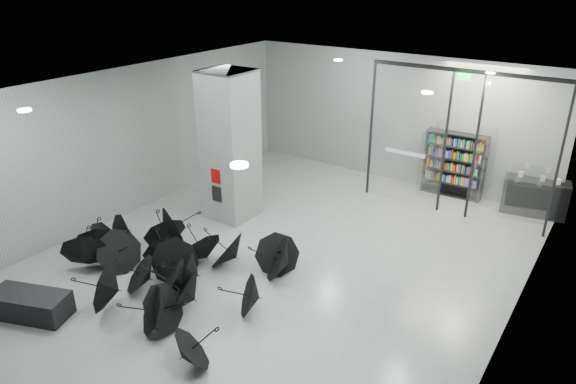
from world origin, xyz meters
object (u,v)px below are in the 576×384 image
Objects in this scene: bench at (30,305)px; shop_counter at (534,197)px; bookshelf at (454,165)px; umbrella_cluster at (168,269)px; column at (230,146)px.

bench is 0.93× the size of shop_counter.
umbrella_cluster is at bearing -115.83° from bookshelf.
bench is 12.79m from shop_counter.
bench is at bearing -134.57° from shop_counter.
column is 2.06× the size of bookshelf.
bookshelf is at bearing 46.15° from column.
bench is 11.64m from bookshelf.
umbrella_cluster reaches higher than bench.
column is 2.39× the size of shop_counter.
column is at bearing 65.80° from bench.
column is 3.90m from umbrella_cluster.
umbrella_cluster is at bearing 39.71° from bench.
bench is 0.28× the size of umbrella_cluster.
shop_counter reaches higher than bench.
umbrella_cluster is at bearing -135.88° from shop_counter.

